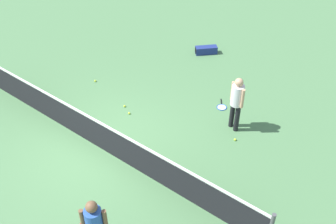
{
  "coord_description": "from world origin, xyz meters",
  "views": [
    {
      "loc": [
        -6.27,
        5.07,
        7.42
      ],
      "look_at": [
        -1.25,
        -1.46,
        0.9
      ],
      "focal_mm": 42.14,
      "sensor_mm": 36.0,
      "label": 1
    }
  ],
  "objects_px": {
    "player_near_side": "(237,100)",
    "tennis_ball_by_net": "(129,113)",
    "tennis_racket_near_player": "(222,107)",
    "tennis_ball_near_player": "(235,140)",
    "tennis_ball_midcourt": "(234,112)",
    "tennis_ball_baseline": "(95,81)",
    "equipment_bag": "(205,50)",
    "tennis_ball_stray_left": "(125,106)"
  },
  "relations": [
    {
      "from": "player_near_side",
      "to": "tennis_ball_by_net",
      "type": "bearing_deg",
      "value": 25.79
    },
    {
      "from": "tennis_racket_near_player",
      "to": "tennis_ball_near_player",
      "type": "xyz_separation_m",
      "value": [
        -1.1,
        1.08,
        0.02
      ]
    },
    {
      "from": "tennis_racket_near_player",
      "to": "tennis_ball_by_net",
      "type": "bearing_deg",
      "value": 44.57
    },
    {
      "from": "tennis_ball_near_player",
      "to": "tennis_ball_stray_left",
      "type": "distance_m",
      "value": 3.55
    },
    {
      "from": "player_near_side",
      "to": "tennis_ball_baseline",
      "type": "distance_m",
      "value": 5.03
    },
    {
      "from": "tennis_ball_near_player",
      "to": "equipment_bag",
      "type": "xyz_separation_m",
      "value": [
        3.31,
        -3.53,
        0.11
      ]
    },
    {
      "from": "tennis_ball_by_net",
      "to": "player_near_side",
      "type": "bearing_deg",
      "value": -154.21
    },
    {
      "from": "player_near_side",
      "to": "tennis_ball_midcourt",
      "type": "height_order",
      "value": "player_near_side"
    },
    {
      "from": "equipment_bag",
      "to": "tennis_ball_near_player",
      "type": "bearing_deg",
      "value": 133.21
    },
    {
      "from": "tennis_racket_near_player",
      "to": "tennis_ball_by_net",
      "type": "distance_m",
      "value": 2.85
    },
    {
      "from": "tennis_ball_by_net",
      "to": "equipment_bag",
      "type": "bearing_deg",
      "value": -87.6
    },
    {
      "from": "tennis_ball_midcourt",
      "to": "tennis_ball_near_player",
      "type": "bearing_deg",
      "value": 122.05
    },
    {
      "from": "player_near_side",
      "to": "tennis_racket_near_player",
      "type": "distance_m",
      "value": 1.42
    },
    {
      "from": "tennis_racket_near_player",
      "to": "tennis_ball_midcourt",
      "type": "height_order",
      "value": "tennis_ball_midcourt"
    },
    {
      "from": "tennis_ball_midcourt",
      "to": "tennis_ball_stray_left",
      "type": "distance_m",
      "value": 3.34
    },
    {
      "from": "tennis_ball_stray_left",
      "to": "tennis_ball_by_net",
      "type": "bearing_deg",
      "value": 152.91
    },
    {
      "from": "player_near_side",
      "to": "tennis_ball_stray_left",
      "type": "bearing_deg",
      "value": 20.47
    },
    {
      "from": "player_near_side",
      "to": "equipment_bag",
      "type": "distance_m",
      "value": 4.39
    },
    {
      "from": "tennis_ball_by_net",
      "to": "tennis_ball_stray_left",
      "type": "relative_size",
      "value": 1.0
    },
    {
      "from": "player_near_side",
      "to": "equipment_bag",
      "type": "bearing_deg",
      "value": -45.87
    },
    {
      "from": "player_near_side",
      "to": "tennis_ball_midcourt",
      "type": "bearing_deg",
      "value": -60.97
    },
    {
      "from": "tennis_ball_stray_left",
      "to": "tennis_racket_near_player",
      "type": "bearing_deg",
      "value": -142.56
    },
    {
      "from": "tennis_racket_near_player",
      "to": "equipment_bag",
      "type": "distance_m",
      "value": 3.3
    },
    {
      "from": "player_near_side",
      "to": "tennis_racket_near_player",
      "type": "height_order",
      "value": "player_near_side"
    },
    {
      "from": "tennis_ball_midcourt",
      "to": "equipment_bag",
      "type": "distance_m",
      "value": 3.64
    },
    {
      "from": "player_near_side",
      "to": "tennis_ball_near_player",
      "type": "relative_size",
      "value": 25.76
    },
    {
      "from": "tennis_ball_near_player",
      "to": "tennis_ball_midcourt",
      "type": "relative_size",
      "value": 1.0
    },
    {
      "from": "tennis_ball_by_net",
      "to": "tennis_ball_near_player",
      "type": "bearing_deg",
      "value": -163.66
    },
    {
      "from": "tennis_ball_stray_left",
      "to": "tennis_ball_near_player",
      "type": "bearing_deg",
      "value": -168.01
    },
    {
      "from": "tennis_ball_near_player",
      "to": "tennis_ball_baseline",
      "type": "distance_m",
      "value": 5.21
    },
    {
      "from": "player_near_side",
      "to": "tennis_ball_baseline",
      "type": "height_order",
      "value": "player_near_side"
    },
    {
      "from": "tennis_ball_midcourt",
      "to": "tennis_ball_baseline",
      "type": "height_order",
      "value": "same"
    },
    {
      "from": "player_near_side",
      "to": "tennis_racket_near_player",
      "type": "bearing_deg",
      "value": -39.59
    },
    {
      "from": "player_near_side",
      "to": "tennis_ball_by_net",
      "type": "relative_size",
      "value": 25.76
    },
    {
      "from": "player_near_side",
      "to": "equipment_bag",
      "type": "height_order",
      "value": "player_near_side"
    },
    {
      "from": "tennis_ball_near_player",
      "to": "tennis_ball_baseline",
      "type": "bearing_deg",
      "value": 3.42
    },
    {
      "from": "tennis_ball_midcourt",
      "to": "tennis_ball_baseline",
      "type": "distance_m",
      "value": 4.74
    },
    {
      "from": "player_near_side",
      "to": "tennis_ball_midcourt",
      "type": "distance_m",
      "value": 1.2
    },
    {
      "from": "tennis_ball_baseline",
      "to": "tennis_ball_stray_left",
      "type": "xyz_separation_m",
      "value": [
        -1.72,
        0.43,
        0.0
      ]
    },
    {
      "from": "tennis_ball_baseline",
      "to": "tennis_ball_near_player",
      "type": "bearing_deg",
      "value": -176.58
    },
    {
      "from": "tennis_ball_by_net",
      "to": "tennis_ball_stray_left",
      "type": "distance_m",
      "value": 0.39
    },
    {
      "from": "tennis_ball_stray_left",
      "to": "equipment_bag",
      "type": "distance_m",
      "value": 4.27
    }
  ]
}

